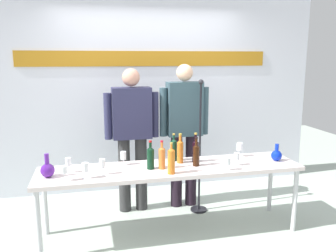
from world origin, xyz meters
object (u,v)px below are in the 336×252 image
at_px(wine_glass_left_1, 123,156).
at_px(wine_bottle_6, 151,157).
at_px(decanter_blue_right, 276,155).
at_px(wine_bottle_3, 180,150).
at_px(wine_glass_left_2, 102,164).
at_px(decanter_blue_left, 48,170).
at_px(wine_glass_left_3, 64,170).
at_px(wine_bottle_1, 174,149).
at_px(microphone_stand, 199,168).
at_px(display_table, 171,172).
at_px(presenter_right, 184,127).
at_px(wine_bottle_2, 162,157).
at_px(wine_glass_right_0, 240,147).
at_px(presenter_left, 132,130).
at_px(wine_bottle_4, 195,150).
at_px(wine_glass_right_1, 237,157).
at_px(wine_glass_left_4, 68,162).
at_px(wine_bottle_5, 171,160).
at_px(wine_glass_left_0, 85,167).
at_px(wine_glass_right_2, 227,161).
at_px(wine_bottle_0, 196,154).

bearing_deg(wine_glass_left_1, wine_bottle_6, -37.30).
bearing_deg(decanter_blue_right, wine_bottle_6, 178.83).
distance_m(wine_bottle_3, wine_glass_left_2, 0.85).
xyz_separation_m(wine_bottle_3, wine_bottle_6, (-0.34, -0.13, -0.01)).
relative_size(decanter_blue_left, wine_glass_left_3, 1.60).
height_order(wine_bottle_1, microphone_stand, microphone_stand).
xyz_separation_m(wine_bottle_3, wine_glass_left_2, (-0.82, -0.20, -0.03)).
distance_m(display_table, presenter_right, 0.80).
height_order(wine_bottle_2, wine_glass_right_0, wine_bottle_2).
relative_size(presenter_left, wine_bottle_3, 5.35).
bearing_deg(wine_bottle_4, wine_glass_right_1, -29.97).
relative_size(decanter_blue_right, presenter_left, 0.11).
bearing_deg(wine_glass_left_4, display_table, -2.72).
height_order(decanter_blue_right, wine_glass_right_0, decanter_blue_right).
relative_size(wine_glass_right_0, wine_glass_right_1, 1.18).
bearing_deg(wine_bottle_3, wine_glass_left_1, 174.21).
distance_m(wine_bottle_6, wine_glass_right_0, 1.09).
bearing_deg(decanter_blue_left, wine_glass_right_0, 6.78).
xyz_separation_m(decanter_blue_left, wine_bottle_5, (1.16, -0.16, 0.06)).
bearing_deg(wine_bottle_4, wine_glass_left_1, 175.46).
xyz_separation_m(wine_glass_left_0, wine_glass_right_1, (1.53, 0.06, -0.01)).
bearing_deg(wine_glass_right_1, wine_bottle_6, 174.50).
bearing_deg(wine_glass_right_2, wine_glass_left_0, 177.10).
xyz_separation_m(wine_bottle_4, wine_glass_left_1, (-0.77, 0.06, -0.03)).
xyz_separation_m(presenter_left, wine_bottle_6, (0.10, -0.67, -0.14)).
xyz_separation_m(wine_bottle_2, wine_glass_right_0, (0.95, 0.24, -0.01)).
bearing_deg(wine_glass_left_3, wine_glass_left_0, 7.88).
bearing_deg(wine_glass_left_4, wine_bottle_4, 3.10).
distance_m(wine_glass_right_0, microphone_stand, 0.55).
xyz_separation_m(wine_bottle_5, wine_glass_left_1, (-0.42, 0.38, -0.04)).
xyz_separation_m(wine_bottle_4, wine_glass_right_2, (0.22, -0.35, -0.04)).
distance_m(decanter_blue_left, presenter_left, 1.15).
bearing_deg(wine_bottle_2, wine_glass_right_1, -4.82).
xyz_separation_m(wine_glass_left_1, wine_glass_left_4, (-0.55, -0.13, 0.01)).
xyz_separation_m(wine_bottle_0, wine_bottle_5, (-0.31, -0.19, 0.01)).
xyz_separation_m(wine_bottle_6, wine_glass_left_4, (-0.80, 0.06, -0.02)).
height_order(wine_glass_left_2, wine_glass_right_0, wine_glass_right_0).
distance_m(wine_bottle_6, microphone_stand, 0.87).
height_order(display_table, wine_bottle_5, wine_bottle_5).
bearing_deg(wine_glass_left_3, wine_glass_left_1, 32.52).
bearing_deg(wine_bottle_2, decanter_blue_right, -0.36).
relative_size(wine_bottle_0, wine_bottle_6, 1.05).
distance_m(wine_glass_left_0, wine_glass_left_3, 0.19).
height_order(display_table, wine_glass_left_0, wine_glass_left_0).
bearing_deg(decanter_blue_right, presenter_left, 154.80).
bearing_deg(wine_bottle_1, decanter_blue_right, -13.10).
distance_m(presenter_left, wine_bottle_3, 0.71).
bearing_deg(presenter_right, wine_glass_right_2, -77.23).
height_order(display_table, wine_glass_right_2, wine_glass_right_2).
bearing_deg(wine_glass_left_1, wine_bottle_2, -30.23).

